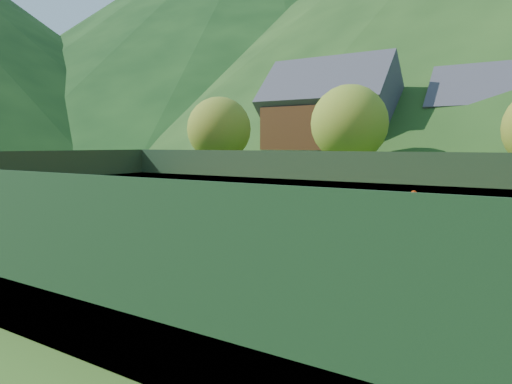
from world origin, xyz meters
The scene contains 43 objects.
ground centered at (0.00, 0.00, 0.00)m, with size 400.00×400.00×0.00m, color #2E551A.
clay_court centered at (0.00, 0.00, 0.01)m, with size 40.00×24.00×0.02m, color #C0471F.
mountain_far_left centered at (-90.00, 150.00, 50.00)m, with size 260.00×260.00×100.00m, color black.
coach centered at (-4.67, -2.50, 0.94)m, with size 0.67×0.44×1.85m, color #184C9C.
student_a centered at (0.80, 1.96, 0.67)m, with size 0.63×0.49×1.29m, color #D15212.
student_b centered at (5.40, 2.96, 0.80)m, with size 0.91×0.38×1.55m, color #F35D15.
student_c centered at (7.49, 1.31, 0.68)m, with size 0.65×0.42×1.33m, color #FF5C16.
student_d centered at (6.17, 2.63, 0.74)m, with size 0.93×0.54×1.45m, color orange.
tennis_ball_0 centered at (-5.08, -4.90, 0.05)m, with size 0.07×0.07×0.07m, color #C1D323.
tennis_ball_1 centered at (3.78, -0.86, 0.05)m, with size 0.07×0.07×0.07m, color #C1D323.
tennis_ball_2 centered at (4.54, -5.71, 0.05)m, with size 0.07×0.07×0.07m, color #C1D323.
tennis_ball_3 centered at (-4.04, -2.44, 0.05)m, with size 0.07×0.07×0.07m, color #C1D323.
tennis_ball_4 centered at (-2.14, -4.97, 0.05)m, with size 0.07×0.07×0.07m, color #C1D323.
tennis_ball_5 centered at (5.04, -0.85, 0.05)m, with size 0.07×0.07×0.07m, color #C1D323.
tennis_ball_6 centered at (-0.64, -6.89, 0.05)m, with size 0.07×0.07×0.07m, color #C1D323.
tennis_ball_7 centered at (-1.55, -7.22, 0.05)m, with size 0.07×0.07×0.07m, color #C1D323.
tennis_ball_8 centered at (-6.93, -6.25, 0.05)m, with size 0.07×0.07×0.07m, color #C1D323.
tennis_ball_9 centered at (1.62, -8.18, 0.05)m, with size 0.07×0.07×0.07m, color #C1D323.
tennis_ball_10 centered at (-5.18, -6.54, 0.05)m, with size 0.07×0.07×0.07m, color #C1D323.
tennis_ball_11 centered at (1.07, -9.39, 0.05)m, with size 0.07×0.07×0.07m, color #C1D323.
tennis_ball_12 centered at (5.86, -6.52, 0.05)m, with size 0.07×0.07×0.07m, color #C1D323.
tennis_ball_13 centered at (-3.63, -2.38, 0.05)m, with size 0.07×0.07×0.07m, color #C1D323.
tennis_ball_14 centered at (5.94, -6.89, 0.05)m, with size 0.07×0.07×0.07m, color #C1D323.
tennis_ball_15 centered at (4.11, -4.65, 0.05)m, with size 0.07×0.07×0.07m, color #C1D323.
tennis_ball_16 centered at (-8.26, -5.81, 0.05)m, with size 0.07×0.07×0.07m, color #C1D323.
tennis_ball_17 centered at (-9.04, -1.17, 0.05)m, with size 0.07×0.07×0.07m, color #C1D323.
tennis_ball_18 centered at (1.02, -3.30, 0.05)m, with size 0.07×0.07×0.07m, color #C1D323.
tennis_ball_19 centered at (-0.65, -1.58, 0.05)m, with size 0.07×0.07×0.07m, color #C1D323.
tennis_ball_20 centered at (-3.72, -4.87, 0.05)m, with size 0.07×0.07×0.07m, color #C1D323.
tennis_ball_22 centered at (-4.90, -1.16, 0.05)m, with size 0.07×0.07×0.07m, color #C1D323.
tennis_ball_23 centered at (1.38, -5.20, 0.05)m, with size 0.07×0.07×0.07m, color #C1D323.
tennis_ball_24 centered at (4.45, -3.31, 0.05)m, with size 0.07×0.07×0.07m, color #C1D323.
tennis_ball_25 centered at (-6.21, -7.51, 0.05)m, with size 0.07×0.07×0.07m, color #C1D323.
tennis_ball_26 centered at (3.51, -0.94, 0.05)m, with size 0.07×0.07×0.07m, color #C1D323.
tennis_ball_27 centered at (3.25, -1.16, 0.05)m, with size 0.07×0.07×0.07m, color #C1D323.
court_lines centered at (0.00, 0.00, 0.02)m, with size 23.83×11.03×0.00m.
tennis_net centered at (0.00, 0.00, 0.52)m, with size 0.10×12.07×1.10m.
perimeter_fence centered at (0.00, 0.00, 1.27)m, with size 40.40×24.24×3.00m.
ball_hopper centered at (-8.30, -4.82, 0.77)m, with size 0.57×0.57×1.00m.
chalet_left centered at (-10.00, 30.00, 5.65)m, with size 13.80×9.93×12.92m.
chalet_mid centered at (6.00, 34.00, 4.99)m, with size 12.65×8.82×11.45m.
tree_a centered at (-16.00, 18.00, 4.87)m, with size 6.00×6.00×7.88m.
tree_b centered at (-4.00, 20.00, 5.19)m, with size 6.40×6.40×8.40m.
Camera 1 is at (9.93, -16.44, 3.48)m, focal length 32.00 mm.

